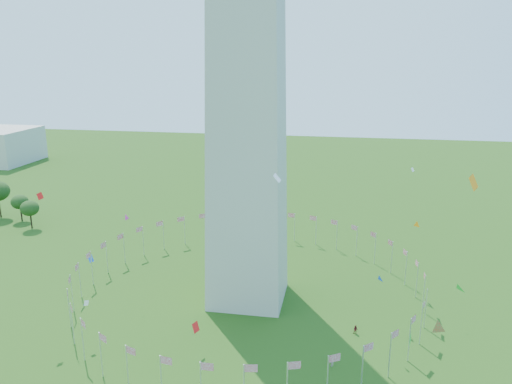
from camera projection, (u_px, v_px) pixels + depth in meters
flag_ring at (248, 280)px, 118.18m from camera, size 80.24×80.24×9.00m
kites_aloft at (273, 272)px, 90.01m from camera, size 89.98×63.52×39.82m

